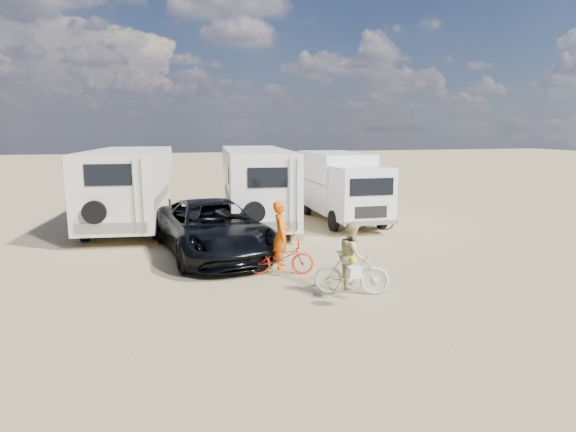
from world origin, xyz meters
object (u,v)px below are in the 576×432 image
object	(u,v)px
bike_woman	(352,273)
dark_suv	(212,228)
rv_left	(130,190)
rider_woman	(352,263)
crate	(296,234)
bike_parked	(374,219)
cooler	(252,235)
rv_main	(256,187)
bike_man	(281,257)
rider_man	(281,241)
box_truck	(342,188)

from	to	relation	value
bike_woman	dark_suv	bearing A→B (deg)	49.76
bike_woman	rv_left	bearing A→B (deg)	48.47
rider_woman	crate	world-z (taller)	rider_woman
bike_parked	cooler	world-z (taller)	bike_parked
rv_main	bike_man	xyz separation A→B (m)	(-0.73, -6.97, -1.07)
rider_man	cooler	xyz separation A→B (m)	(0.01, 4.04, -0.70)
dark_suv	bike_woman	world-z (taller)	dark_suv
bike_man	rider_man	distance (m)	0.44
box_truck	dark_suv	xyz separation A→B (m)	(-5.87, -4.09, -0.59)
rv_left	crate	bearing A→B (deg)	-25.81
rv_main	crate	distance (m)	3.47
rv_main	bike_man	world-z (taller)	rv_main
crate	rv_left	bearing A→B (deg)	147.58
cooler	bike_woman	bearing A→B (deg)	-102.20
bike_man	box_truck	bearing A→B (deg)	-18.95
rider_man	crate	distance (m)	4.22
rider_man	bike_woman	bearing A→B (deg)	-134.71
box_truck	crate	world-z (taller)	box_truck
rider_man	bike_man	bearing A→B (deg)	14.10
rider_woman	rider_man	bearing A→B (deg)	50.08
bike_man	bike_parked	xyz separation A→B (m)	(4.91, 4.72, -0.05)
rider_woman	bike_woman	bearing A→B (deg)	0.00
crate	rider_man	bearing A→B (deg)	-111.45
dark_suv	bike_woman	xyz separation A→B (m)	(2.73, -4.57, -0.31)
rv_left	cooler	xyz separation A→B (m)	(4.18, -3.44, -1.32)
rv_main	bike_parked	bearing A→B (deg)	-22.68
dark_suv	rider_woman	distance (m)	5.33
bike_man	cooler	bearing A→B (deg)	14.01
bike_man	bike_parked	world-z (taller)	bike_man
rider_man	rider_woman	world-z (taller)	rider_man
rv_main	rider_woman	bearing A→B (deg)	-81.28
box_truck	crate	bearing A→B (deg)	-133.49
rv_main	rider_man	distance (m)	7.04
rider_woman	cooler	bearing A→B (deg)	30.13
box_truck	crate	xyz separation A→B (m)	(-2.82, -2.81, -1.24)
bike_parked	cooler	size ratio (longest dim) A/B	3.04
rv_main	bike_parked	distance (m)	4.87
rider_woman	rv_main	bearing A→B (deg)	21.89
bike_parked	crate	bearing A→B (deg)	121.82
box_truck	cooler	xyz separation A→B (m)	(-4.34, -2.63, -1.22)
rv_main	bike_woman	xyz separation A→B (m)	(0.47, -8.96, -1.00)
crate	bike_man	bearing A→B (deg)	-111.45
crate	rider_woman	bearing A→B (deg)	-93.07
rv_main	crate	xyz separation A→B (m)	(0.79, -3.10, -1.34)
dark_suv	cooler	xyz separation A→B (m)	(1.54, 1.46, -0.63)
bike_man	cooler	world-z (taller)	bike_man
dark_suv	rider_woman	xyz separation A→B (m)	(2.73, -4.57, -0.07)
box_truck	rv_main	bearing A→B (deg)	176.96
rv_main	cooler	bearing A→B (deg)	-98.24
bike_man	bike_woman	xyz separation A→B (m)	(1.21, -1.99, 0.06)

